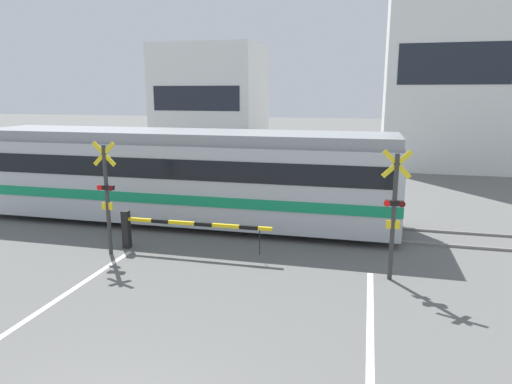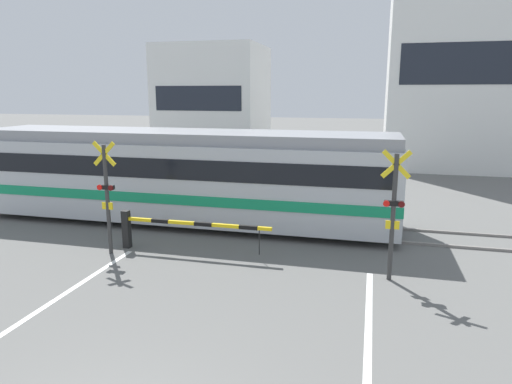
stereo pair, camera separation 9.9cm
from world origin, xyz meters
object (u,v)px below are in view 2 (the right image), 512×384
at_px(commuter_train, 182,174).
at_px(crossing_signal_right, 393,210).
at_px(crossing_barrier_near, 165,226).
at_px(pedestrian, 281,170).
at_px(crossing_barrier_far, 346,193).
at_px(crossing_signal_left, 107,193).

relative_size(commuter_train, crossing_signal_right, 4.60).
distance_m(crossing_barrier_near, pedestrian, 8.78).
distance_m(commuter_train, pedestrian, 6.10).
relative_size(crossing_barrier_near, crossing_barrier_far, 1.00).
bearing_deg(crossing_barrier_near, crossing_signal_left, -158.40).
bearing_deg(crossing_barrier_near, crossing_barrier_far, 50.65).
bearing_deg(crossing_signal_left, pedestrian, 71.39).
distance_m(crossing_barrier_near, crossing_signal_right, 6.26).
height_order(crossing_barrier_far, pedestrian, pedestrian).
xyz_separation_m(crossing_barrier_near, crossing_barrier_far, (4.74, 5.78, 0.00)).
bearing_deg(crossing_signal_left, crossing_barrier_far, 45.86).
distance_m(crossing_signal_left, pedestrian, 9.70).
relative_size(crossing_signal_left, crossing_signal_right, 1.00).
xyz_separation_m(crossing_barrier_near, pedestrian, (1.68, 8.61, 0.29)).
xyz_separation_m(commuter_train, pedestrian, (2.41, 5.56, -0.68)).
bearing_deg(crossing_signal_right, crossing_signal_left, 180.00).
height_order(crossing_signal_right, pedestrian, crossing_signal_right).
distance_m(commuter_train, crossing_barrier_near, 3.29).
relative_size(commuter_train, crossing_barrier_near, 3.29).
height_order(crossing_barrier_far, crossing_signal_left, crossing_signal_left).
relative_size(commuter_train, crossing_signal_left, 4.60).
height_order(commuter_train, pedestrian, commuter_train).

